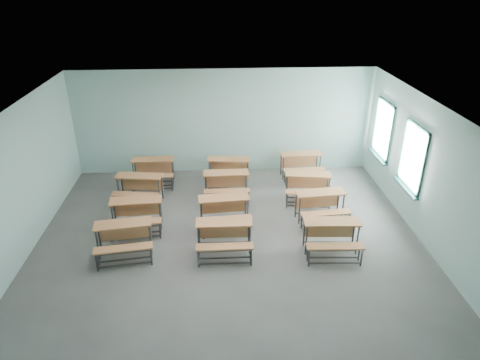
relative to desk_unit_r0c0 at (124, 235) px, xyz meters
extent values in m
cube|color=slate|center=(2.32, 0.42, -0.53)|extent=(9.00, 8.00, 0.02)
cube|color=white|center=(2.32, 0.42, 2.69)|extent=(9.00, 8.00, 0.02)
cube|color=#A3CBC5|center=(2.32, 4.43, 1.08)|extent=(9.00, 0.02, 3.20)
cube|color=#A3CBC5|center=(2.32, -3.59, 1.08)|extent=(9.00, 0.02, 3.20)
cube|color=#A3CBC5|center=(-2.19, 0.42, 1.08)|extent=(0.02, 8.00, 3.20)
cube|color=#A3CBC5|center=(6.83, 0.42, 1.08)|extent=(0.02, 8.00, 3.20)
cube|color=#1A4A43|center=(6.79, 3.22, 0.41)|extent=(0.06, 1.20, 0.06)
cube|color=#1A4A43|center=(6.79, 3.22, 1.95)|extent=(0.06, 1.20, 0.06)
cube|color=#1A4A43|center=(6.79, 2.65, 1.18)|extent=(0.06, 0.06, 1.60)
cube|color=#1A4A43|center=(6.79, 3.79, 1.18)|extent=(0.06, 0.06, 1.60)
cube|color=#1A4A43|center=(6.79, 3.22, 1.18)|extent=(0.04, 0.04, 1.48)
cube|color=#1A4A43|center=(6.79, 3.22, 1.18)|extent=(0.04, 1.08, 0.04)
cube|color=#1A4A43|center=(6.75, 3.22, 0.35)|extent=(0.14, 1.28, 0.04)
cube|color=white|center=(6.82, 3.22, 1.18)|extent=(0.01, 1.08, 1.48)
cube|color=#1A4A43|center=(6.79, 1.22, 0.41)|extent=(0.06, 1.20, 0.06)
cube|color=#1A4A43|center=(6.79, 1.22, 1.95)|extent=(0.06, 1.20, 0.06)
cube|color=#1A4A43|center=(6.79, 0.65, 1.18)|extent=(0.06, 0.06, 1.60)
cube|color=#1A4A43|center=(6.79, 1.79, 1.18)|extent=(0.06, 0.06, 1.60)
cube|color=#1A4A43|center=(6.79, 1.22, 1.18)|extent=(0.04, 0.04, 1.48)
cube|color=#1A4A43|center=(6.79, 1.22, 1.18)|extent=(0.04, 1.08, 0.04)
cube|color=#1A4A43|center=(6.75, 1.22, 0.35)|extent=(0.14, 1.28, 0.04)
cube|color=white|center=(6.82, 1.22, 1.18)|extent=(0.01, 1.08, 1.48)
cube|color=#AF6B3F|center=(-0.01, 0.11, 0.23)|extent=(1.27, 0.57, 0.04)
cube|color=#AF6B3F|center=(-0.04, 0.30, -0.08)|extent=(1.16, 0.17, 0.42)
cylinder|color=#35373A|center=(-0.55, -0.13, -0.15)|extent=(0.04, 0.04, 0.73)
cylinder|color=#35373A|center=(0.57, 0.02, -0.15)|extent=(0.04, 0.04, 0.73)
cylinder|color=#35373A|center=(-0.60, 0.20, -0.15)|extent=(0.04, 0.04, 0.73)
cylinder|color=#35373A|center=(0.52, 0.35, -0.15)|extent=(0.04, 0.04, 0.73)
cube|color=#35373A|center=(0.01, -0.05, -0.41)|extent=(1.12, 0.18, 0.03)
cube|color=#35373A|center=(-0.04, 0.27, -0.41)|extent=(1.12, 0.18, 0.03)
cube|color=#AF6B3F|center=(0.05, -0.38, -0.07)|extent=(1.25, 0.42, 0.04)
cylinder|color=#35373A|center=(-0.50, -0.55, -0.30)|extent=(0.04, 0.04, 0.43)
cylinder|color=#35373A|center=(0.62, -0.40, -0.30)|extent=(0.04, 0.04, 0.43)
cylinder|color=#35373A|center=(-0.52, -0.36, -0.30)|extent=(0.04, 0.04, 0.43)
cylinder|color=#35373A|center=(0.60, -0.21, -0.30)|extent=(0.04, 0.04, 0.43)
cube|color=#35373A|center=(0.06, -0.47, -0.44)|extent=(1.12, 0.18, 0.03)
cube|color=#35373A|center=(0.04, -0.28, -0.44)|extent=(1.12, 0.18, 0.03)
cube|color=#AF6B3F|center=(2.20, 0.05, 0.23)|extent=(1.23, 0.42, 0.04)
cube|color=#AF6B3F|center=(2.20, 0.24, -0.08)|extent=(1.17, 0.03, 0.42)
cylinder|color=#35373A|center=(1.63, -0.12, -0.15)|extent=(0.04, 0.04, 0.73)
cylinder|color=#35373A|center=(2.76, -0.12, -0.15)|extent=(0.04, 0.04, 0.73)
cylinder|color=#35373A|center=(1.63, 0.21, -0.15)|extent=(0.04, 0.04, 0.73)
cylinder|color=#35373A|center=(2.76, 0.21, -0.15)|extent=(0.04, 0.04, 0.73)
cube|color=#35373A|center=(2.20, -0.12, -0.41)|extent=(1.13, 0.04, 0.03)
cube|color=#35373A|center=(2.20, 0.21, -0.41)|extent=(1.13, 0.04, 0.03)
cube|color=#AF6B3F|center=(2.20, -0.45, -0.07)|extent=(1.23, 0.26, 0.04)
cylinder|color=#35373A|center=(1.63, -0.54, -0.30)|extent=(0.04, 0.04, 0.43)
cylinder|color=#35373A|center=(2.76, -0.55, -0.30)|extent=(0.04, 0.04, 0.43)
cylinder|color=#35373A|center=(1.63, -0.35, -0.30)|extent=(0.04, 0.04, 0.43)
cylinder|color=#35373A|center=(2.76, -0.35, -0.30)|extent=(0.04, 0.04, 0.43)
cube|color=#35373A|center=(2.20, -0.54, -0.44)|extent=(1.13, 0.04, 0.03)
cube|color=#35373A|center=(2.20, -0.35, -0.44)|extent=(1.13, 0.04, 0.03)
cube|color=#AF6B3F|center=(4.58, -0.08, 0.23)|extent=(1.25, 0.47, 0.04)
cube|color=#AF6B3F|center=(4.59, 0.11, -0.08)|extent=(1.17, 0.07, 0.42)
cylinder|color=#35373A|center=(4.01, -0.22, -0.15)|extent=(0.04, 0.04, 0.73)
cylinder|color=#35373A|center=(5.14, -0.27, -0.15)|extent=(0.04, 0.04, 0.73)
cylinder|color=#35373A|center=(4.02, 0.11, -0.15)|extent=(0.04, 0.04, 0.73)
cylinder|color=#35373A|center=(5.15, 0.06, -0.15)|extent=(0.04, 0.04, 0.73)
cube|color=#35373A|center=(4.57, -0.24, -0.41)|extent=(1.13, 0.08, 0.03)
cube|color=#35373A|center=(4.59, 0.09, -0.41)|extent=(1.13, 0.08, 0.03)
cube|color=#AF6B3F|center=(4.56, -0.57, -0.07)|extent=(1.24, 0.31, 0.04)
cylinder|color=#35373A|center=(3.99, -0.64, -0.30)|extent=(0.04, 0.04, 0.43)
cylinder|color=#35373A|center=(5.12, -0.69, -0.30)|extent=(0.04, 0.04, 0.43)
cylinder|color=#35373A|center=(4.00, -0.45, -0.30)|extent=(0.04, 0.04, 0.43)
cylinder|color=#35373A|center=(5.13, -0.50, -0.30)|extent=(0.04, 0.04, 0.43)
cube|color=#35373A|center=(4.55, -0.67, -0.44)|extent=(1.13, 0.08, 0.03)
cube|color=#35373A|center=(4.56, -0.47, -0.44)|extent=(1.13, 0.08, 0.03)
cube|color=#AF6B3F|center=(0.10, 1.16, 0.23)|extent=(1.25, 0.48, 0.04)
cube|color=#AF6B3F|center=(0.09, 1.35, -0.08)|extent=(1.17, 0.09, 0.42)
cylinder|color=#35373A|center=(-0.46, 0.96, -0.15)|extent=(0.04, 0.04, 0.73)
cylinder|color=#35373A|center=(0.67, 1.03, -0.15)|extent=(0.04, 0.04, 0.73)
cylinder|color=#35373A|center=(-0.48, 1.29, -0.15)|extent=(0.04, 0.04, 0.73)
cylinder|color=#35373A|center=(0.65, 1.36, -0.15)|extent=(0.04, 0.04, 0.73)
cube|color=#35373A|center=(0.11, 1.00, -0.41)|extent=(1.13, 0.10, 0.03)
cube|color=#35373A|center=(0.09, 1.32, -0.41)|extent=(1.13, 0.10, 0.03)
cube|color=#AF6B3F|center=(0.13, 0.67, -0.07)|extent=(1.24, 0.33, 0.04)
cylinder|color=#35373A|center=(-0.43, 0.54, -0.30)|extent=(0.04, 0.04, 0.43)
cylinder|color=#35373A|center=(0.70, 0.60, -0.30)|extent=(0.04, 0.04, 0.43)
cylinder|color=#35373A|center=(-0.44, 0.73, -0.30)|extent=(0.04, 0.04, 0.43)
cylinder|color=#35373A|center=(0.68, 0.80, -0.30)|extent=(0.04, 0.04, 0.43)
cube|color=#35373A|center=(0.13, 0.57, -0.44)|extent=(1.13, 0.10, 0.03)
cube|color=#35373A|center=(0.12, 0.77, -0.44)|extent=(1.13, 0.10, 0.03)
cube|color=#AF6B3F|center=(2.22, 1.17, 0.23)|extent=(1.26, 0.52, 0.04)
cube|color=#AF6B3F|center=(2.21, 1.36, -0.08)|extent=(1.17, 0.12, 0.42)
cylinder|color=#35373A|center=(1.68, 0.95, -0.15)|extent=(0.04, 0.04, 0.73)
cylinder|color=#35373A|center=(2.80, 1.05, -0.15)|extent=(0.04, 0.04, 0.73)
cylinder|color=#35373A|center=(1.65, 1.28, -0.15)|extent=(0.04, 0.04, 0.73)
cylinder|color=#35373A|center=(2.77, 1.38, -0.15)|extent=(0.04, 0.04, 0.73)
cube|color=#35373A|center=(2.24, 1.00, -0.41)|extent=(1.13, 0.13, 0.03)
cube|color=#35373A|center=(2.21, 1.33, -0.41)|extent=(1.13, 0.13, 0.03)
cube|color=#AF6B3F|center=(2.27, 0.68, -0.07)|extent=(1.25, 0.36, 0.04)
cylinder|color=#35373A|center=(1.71, 0.53, -0.30)|extent=(0.04, 0.04, 0.43)
cylinder|color=#35373A|center=(2.84, 0.63, -0.30)|extent=(0.04, 0.04, 0.43)
cylinder|color=#35373A|center=(1.70, 0.72, -0.30)|extent=(0.04, 0.04, 0.43)
cylinder|color=#35373A|center=(2.82, 0.82, -0.30)|extent=(0.04, 0.04, 0.43)
cube|color=#35373A|center=(2.28, 0.58, -0.44)|extent=(1.13, 0.13, 0.03)
cube|color=#35373A|center=(2.26, 0.77, -0.44)|extent=(1.13, 0.13, 0.03)
cube|color=#AF6B3F|center=(4.64, 1.30, 0.23)|extent=(1.26, 0.53, 0.04)
cube|color=#AF6B3F|center=(4.62, 1.49, -0.08)|extent=(1.17, 0.13, 0.42)
cylinder|color=#35373A|center=(4.09, 1.08, -0.15)|extent=(0.04, 0.04, 0.73)
cylinder|color=#35373A|center=(5.22, 1.19, -0.15)|extent=(0.04, 0.04, 0.73)
cylinder|color=#35373A|center=(4.06, 1.41, -0.15)|extent=(0.04, 0.04, 0.73)
cylinder|color=#35373A|center=(5.19, 1.52, -0.15)|extent=(0.04, 0.04, 0.73)
cube|color=#35373A|center=(4.66, 1.14, -0.41)|extent=(1.13, 0.14, 0.03)
cube|color=#35373A|center=(4.62, 1.46, -0.41)|extent=(1.13, 0.14, 0.03)
cube|color=#AF6B3F|center=(4.69, 0.81, -0.07)|extent=(1.25, 0.37, 0.04)
cylinder|color=#35373A|center=(4.13, 0.66, -0.30)|extent=(0.04, 0.04, 0.43)
cylinder|color=#35373A|center=(5.26, 0.77, -0.30)|extent=(0.04, 0.04, 0.43)
cylinder|color=#35373A|center=(4.12, 0.85, -0.30)|extent=(0.04, 0.04, 0.43)
cylinder|color=#35373A|center=(5.24, 0.96, -0.30)|extent=(0.04, 0.04, 0.43)
cube|color=#35373A|center=(4.70, 0.71, -0.44)|extent=(1.13, 0.14, 0.03)
cube|color=#35373A|center=(4.68, 0.91, -0.44)|extent=(1.13, 0.14, 0.03)
cube|color=#AF6B3F|center=(-0.03, 2.54, 0.23)|extent=(1.27, 0.56, 0.04)
cube|color=#AF6B3F|center=(-0.01, 2.72, -0.08)|extent=(1.16, 0.16, 0.42)
cylinder|color=#35373A|center=(-0.61, 2.44, -0.15)|extent=(0.04, 0.04, 0.73)
cylinder|color=#35373A|center=(0.51, 2.30, -0.15)|extent=(0.04, 0.04, 0.73)
cylinder|color=#35373A|center=(-0.57, 2.77, -0.15)|extent=(0.04, 0.04, 0.73)
cylinder|color=#35373A|center=(0.55, 2.63, -0.15)|extent=(0.04, 0.04, 0.73)
cube|color=#35373A|center=(-0.05, 2.37, -0.41)|extent=(1.12, 0.17, 0.03)
cube|color=#35373A|center=(-0.01, 2.70, -0.41)|extent=(1.12, 0.17, 0.03)
cube|color=#AF6B3F|center=(-0.09, 2.05, -0.07)|extent=(1.25, 0.41, 0.04)
cylinder|color=#35373A|center=(-0.66, 2.02, -0.30)|extent=(0.04, 0.04, 0.43)
cylinder|color=#35373A|center=(0.46, 1.88, -0.30)|extent=(0.04, 0.04, 0.43)
cylinder|color=#35373A|center=(-0.64, 2.21, -0.30)|extent=(0.04, 0.04, 0.43)
cylinder|color=#35373A|center=(0.48, 2.07, -0.30)|extent=(0.04, 0.04, 0.43)
cube|color=#35373A|center=(-0.10, 1.95, -0.44)|extent=(1.12, 0.17, 0.03)
cube|color=#35373A|center=(-0.08, 2.14, -0.44)|extent=(1.12, 0.17, 0.03)
cube|color=#AF6B3F|center=(2.32, 2.59, 0.23)|extent=(1.23, 0.42, 0.04)
cube|color=#AF6B3F|center=(2.32, 2.78, -0.08)|extent=(1.17, 0.03, 0.42)
cylinder|color=#35373A|center=(1.76, 2.42, -0.15)|extent=(0.04, 0.04, 0.73)
cylinder|color=#35373A|center=(2.89, 2.43, -0.15)|extent=(0.04, 0.04, 0.73)
cylinder|color=#35373A|center=(1.75, 2.75, -0.15)|extent=(0.04, 0.04, 0.73)
cylinder|color=#35373A|center=(2.88, 2.76, -0.15)|extent=(0.04, 0.04, 0.73)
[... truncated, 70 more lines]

